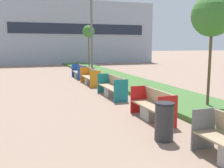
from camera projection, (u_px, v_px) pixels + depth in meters
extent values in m
cube|color=#426B33|center=(152.00, 90.00, 13.11)|extent=(2.80, 120.00, 0.18)
cube|color=#939EAD|center=(75.00, 33.00, 34.60)|extent=(19.45, 6.53, 7.67)
cube|color=#1E2333|center=(80.00, 29.00, 31.45)|extent=(16.34, 0.08, 1.20)
cube|color=slate|center=(203.00, 129.00, 5.89)|extent=(0.62, 0.04, 0.94)
cube|color=gray|center=(151.00, 113.00, 8.25)|extent=(0.52, 0.60, 0.42)
cube|color=tan|center=(152.00, 106.00, 8.22)|extent=(0.58, 1.86, 0.05)
cube|color=tan|center=(159.00, 97.00, 8.27)|extent=(0.14, 1.78, 0.48)
cube|color=red|center=(168.00, 112.00, 7.33)|extent=(0.62, 0.04, 0.94)
cube|color=red|center=(139.00, 99.00, 9.10)|extent=(0.62, 0.04, 0.94)
cube|color=gray|center=(111.00, 92.00, 11.89)|extent=(0.52, 0.60, 0.42)
cube|color=tan|center=(111.00, 87.00, 11.85)|extent=(0.58, 2.37, 0.05)
cube|color=tan|center=(117.00, 81.00, 11.90)|extent=(0.14, 2.27, 0.48)
cube|color=#197A7F|center=(121.00, 91.00, 10.72)|extent=(0.62, 0.04, 0.94)
cube|color=#197A7F|center=(103.00, 83.00, 12.97)|extent=(0.62, 0.04, 0.94)
cube|color=gray|center=(90.00, 81.00, 15.54)|extent=(0.52, 0.60, 0.42)
cube|color=tan|center=(90.00, 77.00, 15.50)|extent=(0.58, 2.38, 0.05)
cube|color=tan|center=(94.00, 73.00, 15.55)|extent=(0.14, 2.28, 0.48)
cube|color=orange|center=(95.00, 79.00, 14.37)|extent=(0.62, 0.04, 0.94)
cube|color=orange|center=(85.00, 75.00, 16.63)|extent=(0.62, 0.04, 0.94)
cube|color=gray|center=(79.00, 75.00, 18.48)|extent=(0.52, 0.60, 0.42)
cube|color=tan|center=(79.00, 72.00, 18.45)|extent=(0.58, 2.03, 0.05)
cube|color=tan|center=(82.00, 68.00, 18.50)|extent=(0.14, 1.95, 0.48)
cube|color=blue|center=(82.00, 73.00, 17.47)|extent=(0.62, 0.04, 0.94)
cube|color=blue|center=(76.00, 70.00, 19.41)|extent=(0.62, 0.04, 0.94)
cylinder|color=#2D2D30|center=(164.00, 123.00, 6.43)|extent=(0.46, 0.46, 0.90)
cylinder|color=black|center=(165.00, 104.00, 6.36)|extent=(0.48, 0.48, 0.05)
cylinder|color=#56595B|center=(91.00, 25.00, 17.09)|extent=(0.14, 0.14, 7.19)
cylinder|color=brown|center=(209.00, 69.00, 9.37)|extent=(0.10, 0.10, 2.95)
sphere|color=#38702D|center=(212.00, 16.00, 9.09)|extent=(1.45, 1.45, 1.45)
cylinder|color=brown|center=(89.00, 52.00, 25.78)|extent=(0.10, 0.10, 3.31)
sphere|color=#38702D|center=(89.00, 31.00, 25.49)|extent=(1.18, 1.18, 1.18)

